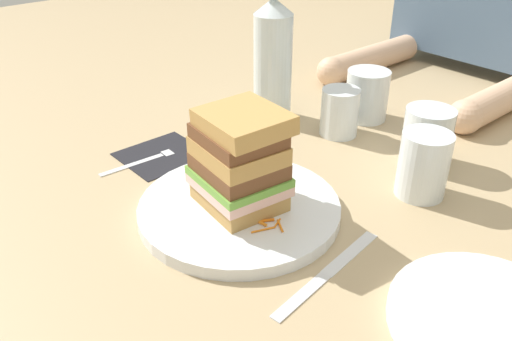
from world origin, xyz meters
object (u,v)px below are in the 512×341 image
object	(u,v)px
fork	(150,157)
side_plate	(489,321)
sandwich	(239,160)
empty_tumbler_0	(427,137)
napkin_dark	(162,154)
knife	(325,275)
empty_tumbler_1	(367,95)
main_plate	(239,209)
water_bottle	(273,58)
juice_glass	(423,168)
empty_tumbler_2	(340,112)

from	to	relation	value
fork	side_plate	xyz separation A→B (m)	(0.54, 0.08, 0.00)
sandwich	empty_tumbler_0	size ratio (longest dim) A/B	1.50
sandwich	napkin_dark	size ratio (longest dim) A/B	1.08
knife	empty_tumbler_1	distance (m)	0.47
napkin_dark	empty_tumbler_0	size ratio (longest dim) A/B	1.39
main_plate	water_bottle	size ratio (longest dim) A/B	1.06
main_plate	empty_tumbler_0	xyz separation A→B (m)	(0.08, 0.32, 0.04)
water_bottle	juice_glass	bearing A→B (deg)	-3.71
empty_tumbler_0	empty_tumbler_2	bearing A→B (deg)	-171.34
knife	water_bottle	bearing A→B (deg)	145.64
main_plate	fork	world-z (taller)	main_plate
knife	empty_tumbler_2	world-z (taller)	empty_tumbler_2
empty_tumbler_0	empty_tumbler_1	size ratio (longest dim) A/B	0.99
fork	knife	distance (m)	0.38
empty_tumbler_1	empty_tumbler_2	world-z (taller)	empty_tumbler_1
sandwich	napkin_dark	world-z (taller)	sandwich
empty_tumbler_0	empty_tumbler_1	world-z (taller)	same
empty_tumbler_0	side_plate	distance (m)	0.36
empty_tumbler_0	empty_tumbler_2	size ratio (longest dim) A/B	1.10
sandwich	knife	world-z (taller)	sandwich
fork	juice_glass	size ratio (longest dim) A/B	1.73
sandwich	water_bottle	distance (m)	0.33
empty_tumbler_2	main_plate	bearing A→B (deg)	-74.68
juice_glass	knife	bearing A→B (deg)	-81.90
main_plate	fork	size ratio (longest dim) A/B	1.65
main_plate	juice_glass	world-z (taller)	juice_glass
main_plate	napkin_dark	size ratio (longest dim) A/B	2.15
fork	water_bottle	size ratio (longest dim) A/B	0.64
side_plate	empty_tumbler_1	bearing A→B (deg)	142.90
sandwich	empty_tumbler_1	world-z (taller)	sandwich
juice_glass	side_plate	distance (m)	0.26
juice_glass	empty_tumbler_0	xyz separation A→B (m)	(-0.05, 0.09, 0.00)
main_plate	sandwich	size ratio (longest dim) A/B	1.99
fork	empty_tumbler_1	distance (m)	0.42
fork	empty_tumbler_1	world-z (taller)	empty_tumbler_1
fork	side_plate	size ratio (longest dim) A/B	0.81
napkin_dark	empty_tumbler_2	size ratio (longest dim) A/B	1.53
fork	side_plate	world-z (taller)	side_plate
empty_tumbler_1	side_plate	distance (m)	0.53
napkin_dark	knife	xyz separation A→B (m)	(0.38, -0.01, 0.00)
empty_tumbler_0	empty_tumbler_1	bearing A→B (deg)	159.13
empty_tumbler_1	side_plate	size ratio (longest dim) A/B	0.45
main_plate	sandwich	world-z (taller)	sandwich
main_plate	water_bottle	distance (m)	0.35
fork	empty_tumbler_1	xyz separation A→B (m)	(0.12, 0.39, 0.04)
empty_tumbler_2	water_bottle	bearing A→B (deg)	-163.66
empty_tumbler_1	juice_glass	bearing A→B (deg)	-34.16
water_bottle	side_plate	size ratio (longest dim) A/B	1.26
empty_tumbler_0	napkin_dark	bearing A→B (deg)	-133.92
juice_glass	napkin_dark	bearing A→B (deg)	-147.41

